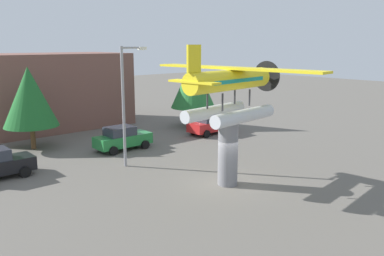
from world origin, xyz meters
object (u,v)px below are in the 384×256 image
object	(u,v)px
floatplane_monument	(231,89)
storefront_building	(48,91)
streetlight_primary	(126,98)
tree_east	(30,97)
car_mid_green	(122,138)
car_far_red	(210,124)
display_pedestal	(228,153)
tree_center_back	(193,83)

from	to	relation	value
floatplane_monument	storefront_building	size ratio (longest dim) A/B	0.74
streetlight_primary	tree_east	xyz separation A→B (m)	(-3.07, 8.21, -0.50)
car_mid_green	tree_east	world-z (taller)	tree_east
floatplane_monument	car_far_red	bearing A→B (deg)	44.41
floatplane_monument	storefront_building	bearing A→B (deg)	87.05
display_pedestal	floatplane_monument	world-z (taller)	floatplane_monument
streetlight_primary	storefront_building	distance (m)	15.39
car_mid_green	car_far_red	bearing A→B (deg)	-2.88
floatplane_monument	tree_center_back	bearing A→B (deg)	49.33
car_far_red	tree_east	world-z (taller)	tree_east
car_far_red	storefront_building	distance (m)	15.53
display_pedestal	tree_center_back	xyz separation A→B (m)	(9.20, 13.34, 2.30)
streetlight_primary	storefront_building	world-z (taller)	streetlight_primary
display_pedestal	car_mid_green	distance (m)	10.38
floatplane_monument	tree_east	distance (m)	15.90
display_pedestal	floatplane_monument	distance (m)	3.50
display_pedestal	tree_east	distance (m)	15.94
floatplane_monument	car_mid_green	bearing A→B (deg)	86.67
car_far_red	tree_center_back	size ratio (longest dim) A/B	0.65
floatplane_monument	car_mid_green	distance (m)	11.25
tree_east	floatplane_monument	bearing A→B (deg)	-69.85
display_pedestal	floatplane_monument	xyz separation A→B (m)	(0.13, 0.01, 3.50)
car_mid_green	car_far_red	xyz separation A→B (m)	(8.61, -0.43, 0.00)
display_pedestal	tree_east	xyz separation A→B (m)	(-5.33, 14.88, 2.08)
car_mid_green	storefront_building	distance (m)	11.97
streetlight_primary	tree_east	world-z (taller)	streetlight_primary
streetlight_primary	car_far_red	bearing A→B (deg)	17.14
display_pedestal	streetlight_primary	xyz separation A→B (m)	(-2.26, 6.68, 2.58)
car_mid_green	tree_east	distance (m)	7.34
car_mid_green	streetlight_primary	world-z (taller)	streetlight_primary
floatplane_monument	car_far_red	distance (m)	13.50
display_pedestal	storefront_building	distance (m)	22.09
car_mid_green	tree_east	bearing A→B (deg)	137.07
display_pedestal	car_far_red	world-z (taller)	display_pedestal
display_pedestal	tree_east	world-z (taller)	tree_east
display_pedestal	tree_center_back	bearing A→B (deg)	55.40
floatplane_monument	streetlight_primary	size ratio (longest dim) A/B	1.38
display_pedestal	tree_east	size ratio (longest dim) A/B	0.60
storefront_building	tree_east	xyz separation A→B (m)	(-4.12, -7.12, 0.49)
car_far_red	display_pedestal	bearing A→B (deg)	-129.57
car_far_red	streetlight_primary	world-z (taller)	streetlight_primary
storefront_building	car_far_red	bearing A→B (deg)	-52.21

